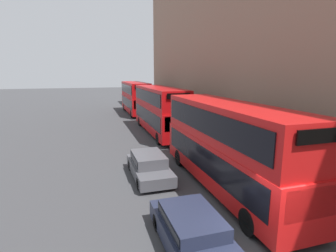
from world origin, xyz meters
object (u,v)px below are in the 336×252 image
object	(u,v)px
bus_leading	(227,142)
car_dark_sedan	(193,231)
bus_second_in_queue	(159,108)
bus_third_in_queue	(135,96)
car_hatchback	(149,165)

from	to	relation	value
bus_leading	car_dark_sedan	bearing A→B (deg)	-130.81
bus_leading	bus_second_in_queue	world-z (taller)	bus_second_in_queue
bus_second_in_queue	bus_third_in_queue	distance (m)	13.10
bus_second_in_queue	bus_third_in_queue	size ratio (longest dim) A/B	1.08
bus_leading	bus_second_in_queue	bearing A→B (deg)	90.00
bus_second_in_queue	car_dark_sedan	world-z (taller)	bus_second_in_queue
car_hatchback	bus_second_in_queue	bearing A→B (deg)	71.80
bus_third_in_queue	bus_second_in_queue	bearing A→B (deg)	-90.00
bus_leading	car_hatchback	xyz separation A→B (m)	(-3.40, 2.49, -1.68)
bus_leading	bus_third_in_queue	xyz separation A→B (m)	(-0.00, 25.92, 0.04)
bus_second_in_queue	car_dark_sedan	distance (m)	17.19
bus_leading	car_dark_sedan	world-z (taller)	bus_leading
car_dark_sedan	car_hatchback	world-z (taller)	car_hatchback
bus_second_in_queue	car_dark_sedan	xyz separation A→B (m)	(-3.40, -16.76, -1.75)
car_hatchback	car_dark_sedan	bearing A→B (deg)	-90.00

